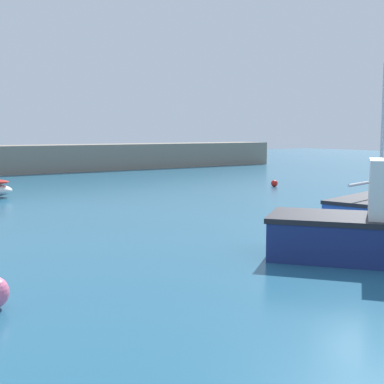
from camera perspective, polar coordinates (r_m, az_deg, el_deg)
harbor_breakwater at (r=39.89m, az=-18.27°, el=3.33°), size 44.40×3.51×1.96m
sailboat_tall_mast at (r=19.70m, az=19.39°, el=-1.29°), size 5.55×3.05×5.23m
mooring_buoy_red at (r=28.85m, az=8.78°, el=0.92°), size 0.36×0.36×0.36m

